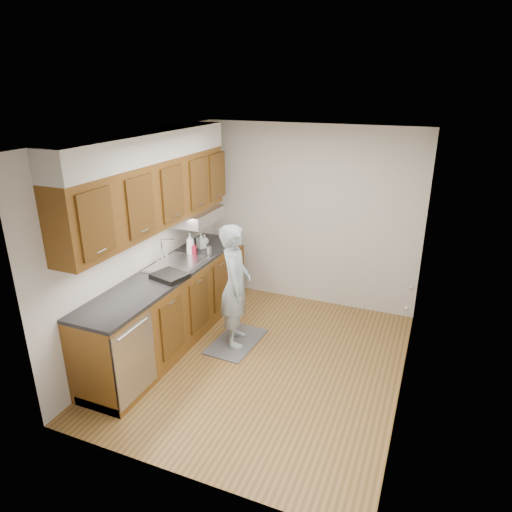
# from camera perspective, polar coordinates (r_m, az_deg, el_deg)

# --- Properties ---
(floor) EXTENTS (3.50, 3.50, 0.00)m
(floor) POSITION_cam_1_polar(r_m,az_deg,el_deg) (5.35, 0.90, -13.08)
(floor) COLOR olive
(floor) RESTS_ON ground
(ceiling) EXTENTS (3.50, 3.50, 0.00)m
(ceiling) POSITION_cam_1_polar(r_m,az_deg,el_deg) (4.46, 1.09, 14.58)
(ceiling) COLOR white
(ceiling) RESTS_ON wall_left
(wall_left) EXTENTS (0.02, 3.50, 2.50)m
(wall_left) POSITION_cam_1_polar(r_m,az_deg,el_deg) (5.46, -13.84, 1.68)
(wall_left) COLOR beige
(wall_left) RESTS_ON floor
(wall_right) EXTENTS (0.02, 3.50, 2.50)m
(wall_right) POSITION_cam_1_polar(r_m,az_deg,el_deg) (4.49, 19.14, -3.17)
(wall_right) COLOR beige
(wall_right) RESTS_ON floor
(wall_back) EXTENTS (3.00, 0.02, 2.50)m
(wall_back) POSITION_cam_1_polar(r_m,az_deg,el_deg) (6.34, 6.79, 4.84)
(wall_back) COLOR beige
(wall_back) RESTS_ON floor
(counter) EXTENTS (0.64, 2.80, 1.30)m
(counter) POSITION_cam_1_polar(r_m,az_deg,el_deg) (5.59, -10.66, -6.08)
(counter) COLOR brown
(counter) RESTS_ON floor
(upper_cabinets) EXTENTS (0.47, 2.80, 1.21)m
(upper_cabinets) POSITION_cam_1_polar(r_m,az_deg,el_deg) (5.21, -12.70, 8.88)
(upper_cabinets) COLOR brown
(upper_cabinets) RESTS_ON wall_left
(closet_door) EXTENTS (0.02, 1.22, 2.05)m
(closet_door) POSITION_cam_1_polar(r_m,az_deg,el_deg) (4.85, 18.96, -4.23)
(closet_door) COLOR white
(closet_door) RESTS_ON wall_right
(floor_mat) EXTENTS (0.54, 0.86, 0.02)m
(floor_mat) POSITION_cam_1_polar(r_m,az_deg,el_deg) (5.71, -2.47, -10.63)
(floor_mat) COLOR slate
(floor_mat) RESTS_ON floor
(person) EXTENTS (0.59, 0.70, 1.70)m
(person) POSITION_cam_1_polar(r_m,az_deg,el_deg) (5.31, -2.61, -2.74)
(person) COLOR #94A8B4
(person) RESTS_ON floor_mat
(soap_bottle_a) EXTENTS (0.15, 0.15, 0.28)m
(soap_bottle_a) POSITION_cam_1_polar(r_m,az_deg,el_deg) (5.83, -8.21, 1.56)
(soap_bottle_a) COLOR silver
(soap_bottle_a) RESTS_ON counter
(soap_bottle_b) EXTENTS (0.13, 0.13, 0.21)m
(soap_bottle_b) POSITION_cam_1_polar(r_m,az_deg,el_deg) (6.03, -6.88, 1.96)
(soap_bottle_b) COLOR silver
(soap_bottle_b) RESTS_ON counter
(soap_bottle_c) EXTENTS (0.16, 0.16, 0.15)m
(soap_bottle_c) POSITION_cam_1_polar(r_m,az_deg,el_deg) (6.16, -6.48, 2.07)
(soap_bottle_c) COLOR silver
(soap_bottle_c) RESTS_ON counter
(soda_can) EXTENTS (0.08, 0.08, 0.12)m
(soda_can) POSITION_cam_1_polar(r_m,az_deg,el_deg) (5.81, -7.73, 0.72)
(soda_can) COLOR #B71F39
(soda_can) RESTS_ON counter
(steel_can) EXTENTS (0.08, 0.08, 0.12)m
(steel_can) POSITION_cam_1_polar(r_m,az_deg,el_deg) (5.78, -5.90, 0.64)
(steel_can) COLOR #A5A5AA
(steel_can) RESTS_ON counter
(dish_rack) EXTENTS (0.42, 0.38, 0.06)m
(dish_rack) POSITION_cam_1_polar(r_m,az_deg,el_deg) (5.18, -10.72, -2.48)
(dish_rack) COLOR black
(dish_rack) RESTS_ON counter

